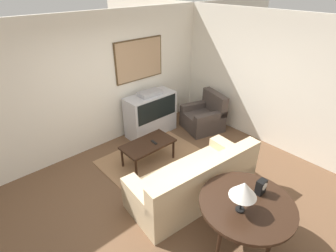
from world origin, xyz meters
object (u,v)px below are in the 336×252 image
at_px(coffee_table, 148,145).
at_px(table_lamp, 244,190).
at_px(tv, 151,114).
at_px(armchair, 204,117).
at_px(console_table, 247,207).
at_px(couch, 195,182).
at_px(mantel_clock, 261,187).

height_order(coffee_table, table_lamp, table_lamp).
height_order(tv, armchair, tv).
distance_m(tv, console_table, 3.26).
relative_size(armchair, table_lamp, 2.31).
bearing_deg(couch, mantel_clock, 101.11).
relative_size(couch, armchair, 2.18).
bearing_deg(armchair, tv, -105.69).
height_order(couch, console_table, couch).
height_order(coffee_table, mantel_clock, mantel_clock).
bearing_deg(tv, couch, -110.10).
xyz_separation_m(tv, armchair, (1.08, -0.67, -0.21)).
height_order(couch, coffee_table, couch).
height_order(coffee_table, console_table, console_table).
bearing_deg(coffee_table, couch, -90.48).
distance_m(coffee_table, console_table, 2.28).
bearing_deg(tv, mantel_clock, -101.92).
height_order(tv, mantel_clock, tv).
relative_size(tv, table_lamp, 2.66).
xyz_separation_m(table_lamp, mantel_clock, (0.44, -0.00, -0.23)).
bearing_deg(armchair, mantel_clock, -19.30).
bearing_deg(mantel_clock, coffee_table, 92.43).
height_order(couch, mantel_clock, mantel_clock).
bearing_deg(coffee_table, table_lamp, -98.65).
relative_size(console_table, table_lamp, 2.77).
distance_m(armchair, coffee_table, 1.85).
bearing_deg(armchair, table_lamp, -25.58).
bearing_deg(mantel_clock, console_table, 179.20).
bearing_deg(armchair, couch, -36.36).
relative_size(console_table, mantel_clock, 5.78).
xyz_separation_m(couch, mantel_clock, (0.11, -1.03, 0.54)).
bearing_deg(console_table, coffee_table, 85.62).
bearing_deg(mantel_clock, armchair, 54.54).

